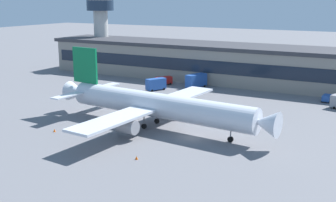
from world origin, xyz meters
The scene contains 10 objects.
ground_plane centered at (0.00, 0.00, 0.00)m, with size 600.00×600.00×0.00m, color slate.
terminal_building centered at (0.00, 58.32, 6.07)m, with size 161.85×19.55×12.10m.
airliner centered at (-9.76, 2.53, 4.88)m, with size 52.46×44.87×15.71m.
control_tower centered at (-69.15, 62.18, 17.73)m, with size 10.41×10.41×28.14m.
baggage_tug centered at (18.68, 43.87, 1.09)m, with size 2.34×3.74×1.85m.
catering_truck centered at (-19.66, 44.06, 2.29)m, with size 4.72×7.65×4.15m.
stair_truck centered at (-28.50, 34.68, 1.98)m, with size 4.85×6.44×3.55m.
crew_van centered at (-30.52, 43.08, 1.46)m, with size 4.79×5.52×2.55m.
traffic_cone_0 centered at (-26.35, -10.28, 0.32)m, with size 0.50×0.50×0.63m, color #F2590C.
traffic_cone_1 centered at (-3.16, -15.14, 0.32)m, with size 0.51×0.51×0.64m, color #F2590C.
Camera 1 is at (34.04, -72.02, 26.72)m, focal length 45.29 mm.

